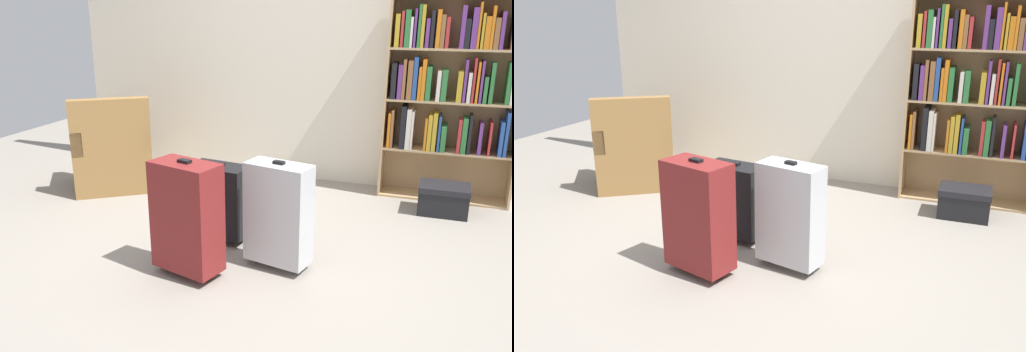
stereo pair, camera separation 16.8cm
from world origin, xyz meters
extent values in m
plane|color=gray|center=(0.00, 0.00, 0.00)|extent=(8.57, 8.57, 0.00)
cube|color=beige|center=(0.00, 2.00, 1.30)|extent=(4.90, 0.10, 2.60)
cube|color=tan|center=(0.77, 1.79, 0.88)|extent=(0.02, 0.29, 1.76)
cube|color=tan|center=(1.32, 1.92, 0.88)|extent=(1.12, 0.02, 1.76)
cube|color=tan|center=(1.32, 1.79, 0.01)|extent=(1.08, 0.27, 0.02)
cube|color=tan|center=(1.32, 1.79, 0.45)|extent=(1.08, 0.27, 0.02)
cube|color=tan|center=(1.32, 1.79, 0.89)|extent=(1.08, 0.27, 0.02)
cube|color=tan|center=(1.32, 1.79, 1.33)|extent=(1.08, 0.27, 0.02)
cube|color=orange|center=(0.82, 1.77, 0.62)|extent=(0.02, 0.23, 0.31)
cube|color=brown|center=(0.84, 1.76, 0.63)|extent=(0.02, 0.22, 0.34)
cube|color=black|center=(0.94, 1.76, 0.65)|extent=(0.04, 0.22, 0.38)
cube|color=silver|center=(0.98, 1.76, 0.64)|extent=(0.04, 0.21, 0.36)
cube|color=silver|center=(1.02, 1.76, 0.63)|extent=(0.02, 0.21, 0.34)
cube|color=orange|center=(1.13, 1.73, 0.60)|extent=(0.02, 0.17, 0.29)
cube|color=gold|center=(1.16, 1.75, 0.62)|extent=(0.03, 0.20, 0.32)
cube|color=gold|center=(1.20, 1.76, 0.63)|extent=(0.04, 0.21, 0.34)
cube|color=#264C99|center=(1.24, 1.77, 0.62)|extent=(0.02, 0.24, 0.31)
cube|color=#2D7238|center=(1.28, 1.77, 0.57)|extent=(0.04, 0.24, 0.23)
cube|color=#B22D2D|center=(1.41, 1.74, 0.61)|extent=(0.03, 0.18, 0.29)
cube|color=#2D7238|center=(1.45, 1.74, 0.61)|extent=(0.04, 0.19, 0.31)
cube|color=black|center=(1.49, 1.74, 0.63)|extent=(0.02, 0.18, 0.34)
cube|color=#66337F|center=(1.58, 1.75, 0.60)|extent=(0.03, 0.19, 0.28)
cube|color=#B22D2D|center=(1.65, 1.77, 0.60)|extent=(0.02, 0.23, 0.28)
cube|color=#264C99|center=(1.74, 1.76, 0.61)|extent=(0.03, 0.22, 0.30)
cube|color=black|center=(0.83, 1.75, 1.06)|extent=(0.04, 0.19, 0.31)
cube|color=#66337F|center=(0.88, 1.74, 1.05)|extent=(0.04, 0.19, 0.30)
cube|color=brown|center=(0.91, 1.74, 1.07)|extent=(0.03, 0.19, 0.34)
cube|color=brown|center=(0.96, 1.75, 1.07)|extent=(0.04, 0.20, 0.33)
cube|color=#264C99|center=(1.00, 1.73, 1.08)|extent=(0.04, 0.17, 0.36)
cube|color=orange|center=(1.04, 1.74, 1.04)|extent=(0.02, 0.17, 0.28)
cube|color=orange|center=(1.07, 1.78, 1.08)|extent=(0.03, 0.25, 0.35)
cube|color=#2D7238|center=(1.12, 1.77, 1.05)|extent=(0.04, 0.24, 0.29)
cube|color=silver|center=(1.20, 1.73, 1.03)|extent=(0.03, 0.17, 0.25)
cube|color=#2D7238|center=(1.24, 1.74, 1.04)|extent=(0.04, 0.18, 0.27)
cube|color=gold|center=(1.37, 1.77, 1.03)|extent=(0.04, 0.23, 0.26)
cube|color=#66337F|center=(1.41, 1.75, 1.08)|extent=(0.02, 0.20, 0.35)
cube|color=silver|center=(1.44, 1.74, 1.03)|extent=(0.03, 0.18, 0.25)
cube|color=#B22D2D|center=(1.47, 1.74, 1.09)|extent=(0.02, 0.18, 0.37)
cube|color=orange|center=(1.50, 1.75, 1.07)|extent=(0.02, 0.19, 0.34)
cube|color=#66337F|center=(1.53, 1.75, 1.08)|extent=(0.02, 0.21, 0.35)
cube|color=#2D7238|center=(1.57, 1.76, 1.01)|extent=(0.03, 0.21, 0.22)
cube|color=#2D7238|center=(1.61, 1.73, 1.07)|extent=(0.03, 0.16, 0.34)
cube|color=gold|center=(0.82, 1.76, 1.48)|extent=(0.04, 0.22, 0.27)
cube|color=#B22D2D|center=(0.86, 1.75, 1.49)|extent=(0.02, 0.20, 0.30)
cube|color=#2D7238|center=(0.91, 1.76, 1.50)|extent=(0.04, 0.22, 0.31)
cube|color=silver|center=(0.94, 1.76, 1.47)|extent=(0.02, 0.21, 0.25)
cube|color=#66337F|center=(0.97, 1.75, 1.50)|extent=(0.02, 0.20, 0.32)
cube|color=#2D7238|center=(1.00, 1.74, 1.52)|extent=(0.02, 0.18, 0.35)
cube|color=gold|center=(1.03, 1.76, 1.52)|extent=(0.03, 0.22, 0.35)
cube|color=#66337F|center=(1.07, 1.75, 1.46)|extent=(0.03, 0.19, 0.24)
cube|color=black|center=(1.11, 1.75, 1.50)|extent=(0.03, 0.19, 0.30)
cube|color=orange|center=(1.15, 1.78, 1.50)|extent=(0.03, 0.25, 0.31)
cube|color=brown|center=(1.19, 1.76, 1.48)|extent=(0.03, 0.23, 0.27)
cube|color=#B22D2D|center=(1.23, 1.77, 1.47)|extent=(0.03, 0.23, 0.25)
cube|color=#66337F|center=(1.34, 1.77, 1.51)|extent=(0.03, 0.25, 0.34)
cube|color=black|center=(1.38, 1.74, 1.46)|extent=(0.04, 0.17, 0.24)
cube|color=#66337F|center=(1.43, 1.76, 1.51)|extent=(0.04, 0.22, 0.32)
cube|color=orange|center=(1.46, 1.75, 1.53)|extent=(0.02, 0.20, 0.36)
cube|color=gold|center=(1.49, 1.74, 1.48)|extent=(0.02, 0.17, 0.28)
cube|color=orange|center=(1.53, 1.77, 1.47)|extent=(0.04, 0.24, 0.26)
cube|color=orange|center=(1.56, 1.75, 1.51)|extent=(0.02, 0.19, 0.34)
cube|color=brown|center=(1.60, 1.74, 1.47)|extent=(0.04, 0.19, 0.25)
cube|color=olive|center=(-1.72, 1.11, 0.20)|extent=(0.98, 0.98, 0.40)
cube|color=tan|center=(-1.72, 1.11, 0.44)|extent=(0.74, 0.76, 0.08)
cube|color=olive|center=(-1.55, 0.87, 0.65)|extent=(0.64, 0.50, 0.50)
cube|color=olive|center=(-1.47, 1.28, 0.51)|extent=(0.49, 0.63, 0.22)
cube|color=olive|center=(-1.96, 0.93, 0.51)|extent=(0.49, 0.63, 0.22)
cylinder|color=#1E7F4C|center=(-1.21, 1.05, 0.05)|extent=(0.08, 0.08, 0.10)
torus|color=#1E7F4C|center=(-1.16, 1.05, 0.05)|extent=(0.06, 0.01, 0.06)
cube|color=black|center=(1.33, 1.40, 0.11)|extent=(0.40, 0.30, 0.22)
cube|color=black|center=(1.33, 1.40, 0.22)|extent=(0.41, 0.31, 0.05)
cube|color=#B7BABF|center=(0.30, 0.00, 0.39)|extent=(0.46, 0.30, 0.67)
cube|color=black|center=(0.30, 0.00, 0.73)|extent=(0.08, 0.06, 0.02)
cylinder|color=black|center=(0.16, 0.03, 0.03)|extent=(0.06, 0.06, 0.05)
cylinder|color=black|center=(0.45, -0.04, 0.03)|extent=(0.06, 0.06, 0.05)
cube|color=maroon|center=(-0.22, -0.29, 0.40)|extent=(0.48, 0.34, 0.71)
cube|color=black|center=(-0.22, -0.29, 0.77)|extent=(0.09, 0.07, 0.02)
cylinder|color=black|center=(-0.36, -0.25, 0.03)|extent=(0.06, 0.06, 0.05)
cylinder|color=black|center=(-0.07, -0.33, 0.03)|extent=(0.06, 0.06, 0.05)
cube|color=black|center=(-0.24, 0.29, 0.31)|extent=(0.47, 0.30, 0.53)
cube|color=black|center=(-0.24, 0.29, 0.59)|extent=(0.09, 0.06, 0.02)
cylinder|color=black|center=(-0.39, 0.31, 0.03)|extent=(0.06, 0.06, 0.05)
cylinder|color=black|center=(-0.09, 0.27, 0.03)|extent=(0.06, 0.06, 0.05)
camera|label=1|loc=(1.23, -3.09, 1.67)|focal=37.25mm
camera|label=2|loc=(1.39, -3.03, 1.67)|focal=37.25mm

